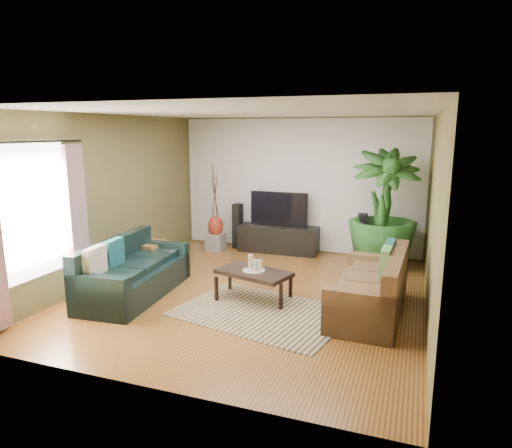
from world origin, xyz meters
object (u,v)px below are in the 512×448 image
at_px(television, 279,209).
at_px(potted_plant, 383,210).
at_px(sofa_left, 135,268).
at_px(speaker_right, 362,238).
at_px(vase, 215,226).
at_px(side_table, 149,258).
at_px(coffee_table, 254,285).
at_px(sofa_right, 369,283).
at_px(speaker_left, 238,226).
at_px(tv_stand, 278,239).
at_px(pedestal, 216,242).

xyz_separation_m(television, potted_plant, (2.05, -0.42, 0.18)).
bearing_deg(sofa_left, speaker_right, -50.72).
height_order(speaker_right, vase, speaker_right).
bearing_deg(side_table, potted_plant, 25.23).
xyz_separation_m(coffee_table, vase, (-1.71, 2.37, 0.28)).
relative_size(potted_plant, side_table, 3.72).
xyz_separation_m(sofa_right, television, (-2.08, 2.65, 0.46)).
bearing_deg(speaker_left, sofa_left, -88.87).
distance_m(tv_stand, side_table, 2.73).
relative_size(tv_stand, speaker_left, 1.71).
bearing_deg(vase, speaker_right, 1.39).
bearing_deg(speaker_left, vase, -130.48).
height_order(potted_plant, vase, potted_plant).
distance_m(tv_stand, potted_plant, 2.24).
bearing_deg(speaker_right, speaker_left, 162.58).
xyz_separation_m(coffee_table, speaker_left, (-1.34, 2.69, 0.25)).
bearing_deg(vase, sofa_left, -90.64).
xyz_separation_m(tv_stand, television, (0.00, 0.02, 0.62)).
relative_size(potted_plant, pedestal, 6.20).
xyz_separation_m(sofa_left, potted_plant, (3.36, 2.70, 0.64)).
relative_size(pedestal, side_table, 0.60).
bearing_deg(vase, side_table, -102.24).
distance_m(sofa_right, tv_stand, 3.36).
distance_m(coffee_table, pedestal, 2.92).
height_order(sofa_right, pedestal, sofa_right).
distance_m(coffee_table, side_table, 2.17).
bearing_deg(tv_stand, potted_plant, -12.50).
bearing_deg(sofa_left, potted_plant, -55.83).
bearing_deg(television, pedestal, -166.28).
relative_size(tv_stand, side_table, 2.81).
relative_size(sofa_right, speaker_left, 2.00).
bearing_deg(speaker_left, potted_plant, 0.08).
distance_m(sofa_left, side_table, 1.02).
xyz_separation_m(sofa_right, potted_plant, (-0.03, 2.23, 0.64)).
bearing_deg(speaker_left, speaker_right, 2.92).
bearing_deg(side_table, speaker_left, 70.61).
xyz_separation_m(sofa_right, side_table, (-3.76, 0.47, -0.14)).
xyz_separation_m(tv_stand, speaker_right, (1.69, -0.22, 0.20)).
distance_m(sofa_right, speaker_right, 2.44).
relative_size(sofa_left, vase, 4.66).
bearing_deg(sofa_right, coffee_table, -86.73).
bearing_deg(television, sofa_left, -112.67).
distance_m(speaker_right, pedestal, 2.98).
bearing_deg(coffee_table, sofa_left, -150.34).
xyz_separation_m(coffee_table, tv_stand, (-0.44, 2.66, 0.05)).
bearing_deg(sofa_right, vase, -122.72).
bearing_deg(vase, tv_stand, 12.87).
bearing_deg(television, coffee_table, -80.74).
bearing_deg(tv_stand, coffee_table, -82.12).
distance_m(television, speaker_right, 1.76).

